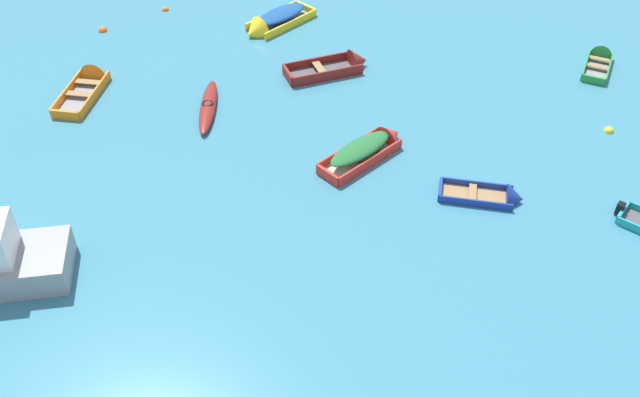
% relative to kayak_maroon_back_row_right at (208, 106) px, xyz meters
% --- Properties ---
extents(kayak_maroon_back_row_right, '(1.12, 3.84, 0.36)m').
position_rel_kayak_maroon_back_row_right_xyz_m(kayak_maroon_back_row_right, '(0.00, 0.00, 0.00)').
color(kayak_maroon_back_row_right, maroon).
rests_on(kayak_maroon_back_row_right, ground_plane).
extents(rowboat_yellow_outer_left, '(3.36, 3.88, 1.27)m').
position_rel_kayak_maroon_back_row_right_xyz_m(rowboat_yellow_outer_left, '(1.32, 7.03, 0.12)').
color(rowboat_yellow_outer_left, gray).
rests_on(rowboat_yellow_outer_left, ground_plane).
extents(rowboat_deep_blue_back_row_center, '(2.92, 1.23, 0.96)m').
position_rel_kayak_maroon_back_row_right_xyz_m(rowboat_deep_blue_back_row_center, '(11.21, -4.11, -0.04)').
color(rowboat_deep_blue_back_row_center, '#99754C').
rests_on(rowboat_deep_blue_back_row_center, ground_plane).
extents(rowboat_green_cluster_outer, '(1.75, 2.95, 0.92)m').
position_rel_kayak_maroon_back_row_right_xyz_m(rowboat_green_cluster_outer, '(16.21, 5.71, -0.02)').
color(rowboat_green_cluster_outer, gray).
rests_on(rowboat_green_cluster_outer, ground_plane).
extents(rowboat_maroon_foreground_center, '(3.80, 2.75, 1.16)m').
position_rel_kayak_maroon_back_row_right_xyz_m(rowboat_maroon_foreground_center, '(5.04, 3.72, 0.03)').
color(rowboat_maroon_foreground_center, '#4C4C51').
rests_on(rowboat_maroon_foreground_center, ground_plane).
extents(rowboat_red_center, '(3.24, 3.62, 1.05)m').
position_rel_kayak_maroon_back_row_right_xyz_m(rowboat_red_center, '(6.65, -2.05, 0.15)').
color(rowboat_red_center, beige).
rests_on(rowboat_red_center, ground_plane).
extents(rowboat_orange_cluster_inner, '(1.38, 3.68, 1.15)m').
position_rel_kayak_maroon_back_row_right_xyz_m(rowboat_orange_cluster_inner, '(-5.35, 1.21, 0.01)').
color(rowboat_orange_cluster_inner, gray).
rests_on(rowboat_orange_cluster_inner, ground_plane).
extents(mooring_buoy_near_foreground, '(0.38, 0.38, 0.38)m').
position_rel_kayak_maroon_back_row_right_xyz_m(mooring_buoy_near_foreground, '(15.70, 0.46, -0.17)').
color(mooring_buoy_near_foreground, yellow).
rests_on(mooring_buoy_near_foreground, ground_plane).
extents(mooring_buoy_between_boats_right, '(0.42, 0.42, 0.42)m').
position_rel_kayak_maroon_back_row_right_xyz_m(mooring_buoy_between_boats_right, '(-6.51, 5.81, -0.17)').
color(mooring_buoy_between_boats_right, orange).
rests_on(mooring_buoy_between_boats_right, ground_plane).
extents(mooring_buoy_outer_edge, '(0.34, 0.34, 0.34)m').
position_rel_kayak_maroon_back_row_right_xyz_m(mooring_buoy_outer_edge, '(-4.18, 8.23, -0.17)').
color(mooring_buoy_outer_edge, orange).
rests_on(mooring_buoy_outer_edge, ground_plane).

